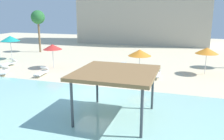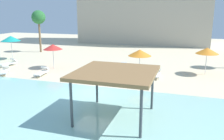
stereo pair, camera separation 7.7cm
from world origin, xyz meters
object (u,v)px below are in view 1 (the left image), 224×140
at_px(beach_umbrella_orange_3, 207,51).
at_px(lounge_chair_3, 42,72).
at_px(lounge_chair_2, 9,63).
at_px(palm_tree_1, 38,18).
at_px(lounge_chair_6, 157,74).
at_px(lounge_chair_1, 4,71).
at_px(beach_umbrella_red_0, 52,47).
at_px(beach_umbrella_orange_2, 140,53).
at_px(lounge_chair_4, 123,67).
at_px(shade_pavilion, 116,74).
at_px(beach_umbrella_teal_1, 10,39).

height_order(beach_umbrella_orange_3, lounge_chair_3, beach_umbrella_orange_3).
bearing_deg(lounge_chair_2, palm_tree_1, -155.54).
bearing_deg(lounge_chair_6, lounge_chair_3, -78.04).
distance_m(lounge_chair_1, lounge_chair_3, 3.66).
distance_m(beach_umbrella_red_0, beach_umbrella_orange_2, 9.16).
xyz_separation_m(lounge_chair_4, lounge_chair_6, (3.49, -1.76, 0.00)).
height_order(shade_pavilion, beach_umbrella_orange_2, shade_pavilion).
bearing_deg(beach_umbrella_orange_2, beach_umbrella_red_0, 172.85).
bearing_deg(beach_umbrella_orange_2, lounge_chair_1, -169.46).
distance_m(beach_umbrella_teal_1, palm_tree_1, 6.17).
bearing_deg(shade_pavilion, lounge_chair_3, 144.08).
bearing_deg(lounge_chair_1, shade_pavilion, 33.49).
relative_size(beach_umbrella_orange_3, lounge_chair_6, 1.31).
xyz_separation_m(shade_pavilion, lounge_chair_2, (-14.49, 8.77, -2.15)).
bearing_deg(lounge_chair_2, lounge_chair_6, 102.20).
bearing_deg(beach_umbrella_orange_3, beach_umbrella_red_0, -172.17).
bearing_deg(lounge_chair_6, lounge_chair_4, -118.77).
relative_size(lounge_chair_4, lounge_chair_6, 1.03).
distance_m(lounge_chair_3, lounge_chair_4, 7.80).
bearing_deg(lounge_chair_4, palm_tree_1, -127.66).
relative_size(lounge_chair_2, lounge_chair_6, 1.03).
bearing_deg(lounge_chair_2, lounge_chair_4, 110.66).
height_order(beach_umbrella_teal_1, beach_umbrella_orange_3, beach_umbrella_teal_1).
bearing_deg(lounge_chair_3, beach_umbrella_red_0, -176.97).
bearing_deg(beach_umbrella_orange_3, lounge_chair_2, -172.81).
height_order(lounge_chair_1, lounge_chair_4, same).
distance_m(beach_umbrella_red_0, lounge_chair_3, 3.39).
bearing_deg(lounge_chair_6, beach_umbrella_red_0, -93.58).
xyz_separation_m(beach_umbrella_red_0, palm_tree_1, (-7.11, 8.24, 2.56)).
height_order(beach_umbrella_orange_3, lounge_chair_2, beach_umbrella_orange_3).
relative_size(beach_umbrella_orange_3, lounge_chair_3, 1.28).
relative_size(lounge_chair_3, palm_tree_1, 0.33).
xyz_separation_m(shade_pavilion, beach_umbrella_red_0, (-9.39, 9.24, -0.28)).
height_order(lounge_chair_2, lounge_chair_6, same).
relative_size(lounge_chair_2, palm_tree_1, 0.34).
bearing_deg(lounge_chair_4, lounge_chair_6, 51.20).
distance_m(lounge_chair_1, lounge_chair_2, 3.54).
bearing_deg(lounge_chair_2, lounge_chair_3, 79.03).
bearing_deg(beach_umbrella_teal_1, beach_umbrella_red_0, -19.02).
xyz_separation_m(beach_umbrella_orange_3, lounge_chair_1, (-17.77, -5.43, -1.89)).
bearing_deg(beach_umbrella_orange_2, lounge_chair_6, 31.41).
height_order(beach_umbrella_teal_1, lounge_chair_6, beach_umbrella_teal_1).
height_order(lounge_chair_2, lounge_chair_4, same).
bearing_deg(palm_tree_1, lounge_chair_4, -25.60).
bearing_deg(lounge_chair_1, lounge_chair_2, -177.81).
relative_size(lounge_chair_1, palm_tree_1, 0.33).
bearing_deg(lounge_chair_3, beach_umbrella_orange_3, 102.08).
bearing_deg(beach_umbrella_orange_2, beach_umbrella_teal_1, 167.47).
xyz_separation_m(shade_pavilion, lounge_chair_3, (-8.92, 6.46, -2.15)).
bearing_deg(beach_umbrella_teal_1, lounge_chair_2, -54.78).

